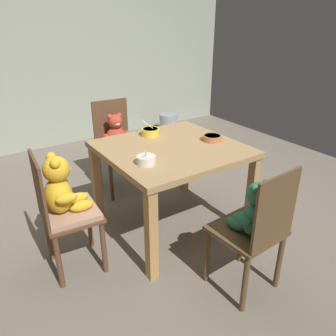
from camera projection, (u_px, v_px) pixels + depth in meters
ground_plane at (171, 226)px, 2.88m from camera, size 5.20×5.20×0.04m
wall_rear at (59, 46)px, 4.26m from camera, size 5.20×0.08×2.62m
dining_table at (172, 158)px, 2.61m from camera, size 1.03×0.99×0.73m
teddy_chair_near_left at (62, 198)px, 2.16m from camera, size 0.39×0.42×0.88m
teddy_chair_far_center at (117, 139)px, 3.29m from camera, size 0.42×0.40×0.91m
teddy_chair_near_front at (255, 220)px, 1.99m from camera, size 0.42×0.40×0.89m
porridge_bowl_white_near_left at (146, 160)px, 2.25m from camera, size 0.13×0.13×0.13m
porridge_bowl_yellow_far_center at (151, 132)px, 2.80m from camera, size 0.15×0.15×0.14m
porridge_bowl_terracotta_near_right at (212, 138)px, 2.68m from camera, size 0.16×0.16×0.05m
metal_pail at (168, 123)px, 5.16m from camera, size 0.27×0.27×0.28m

